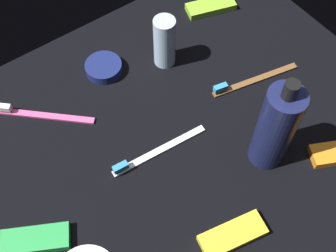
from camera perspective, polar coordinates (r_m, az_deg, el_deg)
The scene contains 10 objects.
ground_plane at distance 77.28cm, azimuth 0.00°, elevation -1.41°, with size 84.00×64.00×1.20cm, color black.
lotion_bottle at distance 69.22cm, azimuth 13.98°, elevation -0.23°, with size 5.95×5.95×20.01cm.
deodorant_stick at distance 82.68cm, azimuth -0.46°, elevation 11.00°, with size 4.14×4.14×10.81cm, color silver.
toothbrush_white at distance 74.37cm, azimuth -1.86°, elevation -3.50°, with size 18.04×2.79×2.10cm.
toothbrush_pink at distance 81.80cm, azimuth -16.59°, elevation 1.53°, with size 13.95×13.18×2.10cm.
toothbrush_brown at distance 84.40cm, azimuth 10.71°, elevation 5.98°, with size 17.84×4.99×2.10cm.
snack_bar_yellow at distance 69.23cm, azimuth 8.49°, elevation -14.02°, with size 10.40×4.00×1.50cm, color yellow.
snack_bar_green at distance 71.25cm, azimuth -17.05°, elevation -14.11°, with size 10.40×4.00×1.50cm, color green.
snack_bar_lime at distance 96.63cm, azimuth 5.65°, elevation 15.36°, with size 10.40×4.00×1.50cm, color #8CD133.
cream_tin_left at distance 85.26cm, azimuth -8.46°, elevation 7.60°, with size 7.10×7.10×1.94cm, color navy.
Camera 1 is at (-22.92, -31.71, 66.04)cm, focal length 46.30 mm.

